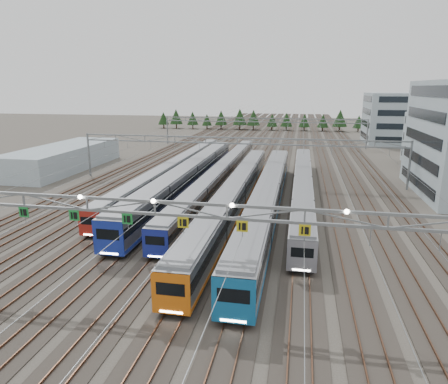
% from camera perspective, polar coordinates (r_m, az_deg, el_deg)
% --- Properties ---
extents(ground, '(400.00, 400.00, 0.00)m').
position_cam_1_polar(ground, '(33.60, -9.31, -14.21)').
color(ground, '#47423A').
rests_on(ground, ground).
extents(track_bed, '(54.00, 260.00, 5.42)m').
position_cam_1_polar(track_bed, '(128.75, 6.17, 8.11)').
color(track_bed, '#2D2823').
rests_on(track_bed, ground).
extents(train_a, '(2.56, 60.87, 3.33)m').
position_cam_1_polar(train_a, '(72.27, -6.96, 3.26)').
color(train_a, black).
rests_on(train_a, ground).
extents(train_b, '(3.12, 55.34, 4.07)m').
position_cam_1_polar(train_b, '(64.09, -5.11, 2.18)').
color(train_b, black).
rests_on(train_b, ground).
extents(train_c, '(2.59, 64.01, 3.36)m').
position_cam_1_polar(train_c, '(67.64, -0.33, 2.59)').
color(train_c, black).
rests_on(train_c, ground).
extents(train_d, '(2.87, 55.57, 3.74)m').
position_cam_1_polar(train_d, '(54.16, 1.61, -0.29)').
color(train_d, black).
rests_on(train_d, ground).
extents(train_e, '(3.06, 54.92, 3.98)m').
position_cam_1_polar(train_e, '(53.00, 6.30, -0.58)').
color(train_e, black).
rests_on(train_e, ground).
extents(train_f, '(2.65, 52.24, 3.45)m').
position_cam_1_polar(train_f, '(60.30, 11.17, 0.85)').
color(train_f, black).
rests_on(train_f, ground).
extents(gantry_near, '(56.36, 0.61, 8.08)m').
position_cam_1_polar(gantry_near, '(30.74, -10.01, -2.65)').
color(gantry_near, gray).
rests_on(gantry_near, ground).
extents(gantry_mid, '(56.36, 0.36, 8.00)m').
position_cam_1_polar(gantry_mid, '(69.00, 1.94, 6.59)').
color(gantry_mid, gray).
rests_on(gantry_mid, ground).
extents(gantry_far, '(56.36, 0.36, 8.00)m').
position_cam_1_polar(gantry_far, '(113.39, 5.57, 9.72)').
color(gantry_far, gray).
rests_on(gantry_far, ground).
extents(depot_bldg_mid, '(14.00, 16.00, 10.83)m').
position_cam_1_polar(depot_bldg_mid, '(94.39, 29.34, 6.33)').
color(depot_bldg_mid, '#93A8B0').
rests_on(depot_bldg_mid, ground).
extents(depot_bldg_north, '(22.00, 18.00, 14.58)m').
position_cam_1_polar(depot_bldg_north, '(130.85, 24.44, 9.56)').
color(depot_bldg_north, '#93A8B0').
rests_on(depot_bldg_north, ground).
extents(west_shed, '(10.00, 30.00, 4.63)m').
position_cam_1_polar(west_shed, '(87.54, -21.95, 4.57)').
color(west_shed, '#93A8B0').
rests_on(west_shed, ground).
extents(treeline, '(81.20, 5.60, 7.02)m').
position_cam_1_polar(treeline, '(158.29, 4.49, 10.37)').
color(treeline, '#332114').
rests_on(treeline, ground).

